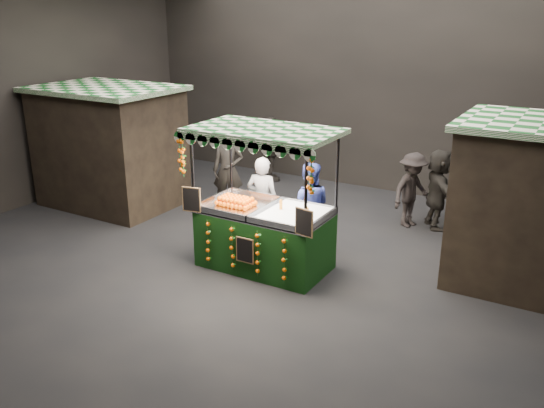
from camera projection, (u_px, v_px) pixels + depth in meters
The scene contains 12 objects.
ground at pixel (258, 260), 9.97m from camera, with size 12.00×12.00×0.00m, color black.
market_hall at pixel (256, 62), 8.86m from camera, with size 12.10×10.10×5.05m.
neighbour_stall_left at pixel (110, 146), 12.45m from camera, with size 3.00×2.20×2.60m.
juice_stall at pixel (264, 227), 9.45m from camera, with size 2.46×1.45×2.38m.
vendor_grey at pixel (263, 201), 10.41m from camera, with size 0.66×0.49×1.66m.
vendor_blue at pixel (308, 207), 10.12m from camera, with size 0.99×0.90×1.64m.
shopper_0 at pixel (228, 170), 12.11m from camera, with size 0.78×0.65×1.81m.
shopper_1 at pixel (481, 209), 9.89m from camera, with size 1.08×1.02×1.75m.
shopper_2 at pixel (271, 149), 14.27m from camera, with size 0.98×0.95×1.64m.
shopper_3 at pixel (412, 190), 11.29m from camera, with size 0.88×1.12×1.51m.
shopper_4 at pixel (156, 155), 13.95m from camera, with size 0.78×0.54×1.52m.
shopper_5 at pixel (438, 189), 11.20m from camera, with size 1.20×1.51×1.60m.
Camera 1 is at (4.81, -7.72, 4.19)m, focal length 37.67 mm.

